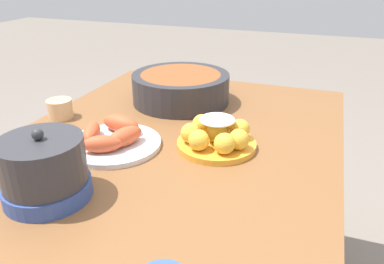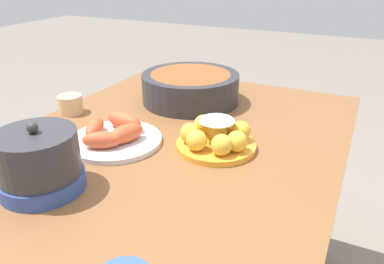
% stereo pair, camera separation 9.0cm
% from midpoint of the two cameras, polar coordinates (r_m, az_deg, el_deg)
% --- Properties ---
extents(dining_table, '(1.26, 0.91, 0.72)m').
position_cam_midpoint_polar(dining_table, '(1.08, -5.93, -6.39)').
color(dining_table, brown).
rests_on(dining_table, ground_plane).
extents(cake_plate, '(0.21, 0.21, 0.09)m').
position_cam_midpoint_polar(cake_plate, '(1.00, 1.22, -0.59)').
color(cake_plate, gold).
rests_on(cake_plate, dining_table).
extents(serving_bowl, '(0.34, 0.34, 0.10)m').
position_cam_midpoint_polar(serving_bowl, '(1.32, -3.68, 6.82)').
color(serving_bowl, '#2D2D33').
rests_on(serving_bowl, dining_table).
extents(seafood_platter, '(0.26, 0.26, 0.06)m').
position_cam_midpoint_polar(seafood_platter, '(1.04, -14.41, -1.00)').
color(seafood_platter, silver).
rests_on(seafood_platter, dining_table).
extents(cup_far, '(0.08, 0.08, 0.06)m').
position_cam_midpoint_polar(cup_far, '(1.28, -21.42, 3.27)').
color(cup_far, '#DBB27F').
rests_on(cup_far, dining_table).
extents(warming_pot, '(0.18, 0.18, 0.16)m').
position_cam_midpoint_polar(warming_pot, '(0.85, -24.46, -5.31)').
color(warming_pot, '#334C99').
rests_on(warming_pot, dining_table).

